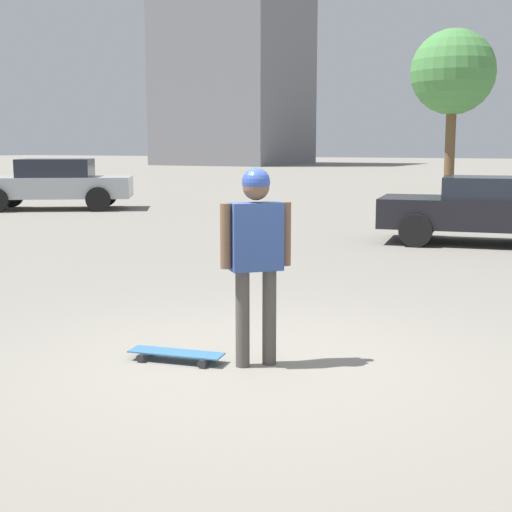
{
  "coord_description": "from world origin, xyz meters",
  "views": [
    {
      "loc": [
        2.72,
        -5.37,
        1.9
      ],
      "look_at": [
        0.0,
        0.0,
        0.97
      ],
      "focal_mm": 50.0,
      "sensor_mm": 36.0,
      "label": 1
    }
  ],
  "objects_px": {
    "skateboard": "(176,354)",
    "car_parked_far": "(54,183)",
    "car_parked_near": "(486,209)",
    "person": "(256,243)"
  },
  "relations": [
    {
      "from": "car_parked_near",
      "to": "car_parked_far",
      "type": "relative_size",
      "value": 0.85
    },
    {
      "from": "person",
      "to": "car_parked_far",
      "type": "distance_m",
      "value": 16.71
    },
    {
      "from": "person",
      "to": "car_parked_far",
      "type": "bearing_deg",
      "value": 94.14
    },
    {
      "from": "person",
      "to": "skateboard",
      "type": "height_order",
      "value": "person"
    },
    {
      "from": "person",
      "to": "car_parked_near",
      "type": "distance_m",
      "value": 9.02
    },
    {
      "from": "person",
      "to": "car_parked_far",
      "type": "height_order",
      "value": "person"
    },
    {
      "from": "skateboard",
      "to": "car_parked_far",
      "type": "distance_m",
      "value": 16.37
    },
    {
      "from": "skateboard",
      "to": "car_parked_near",
      "type": "relative_size",
      "value": 0.21
    },
    {
      "from": "person",
      "to": "car_parked_near",
      "type": "xyz_separation_m",
      "value": [
        0.47,
        9.0,
        -0.39
      ]
    },
    {
      "from": "skateboard",
      "to": "car_parked_near",
      "type": "distance_m",
      "value": 9.32
    }
  ]
}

